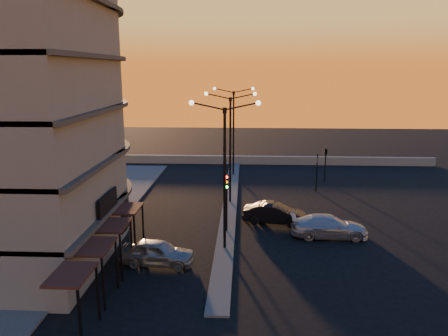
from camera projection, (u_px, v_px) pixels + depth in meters
ground at (225, 249)px, 28.09m from camera, size 120.00×120.00×0.00m
sidewalk_west at (87, 224)px, 32.47m from camera, size 5.00×40.00×0.12m
median at (230, 202)px, 37.82m from camera, size 1.20×36.00×0.12m
parapet at (251, 160)px, 53.22m from camera, size 44.00×0.50×1.00m
streetlamp_near at (225, 164)px, 26.86m from camera, size 4.32×0.32×9.51m
streetlamp_mid at (230, 139)px, 36.60m from camera, size 4.32×0.32×9.51m
streetlamp_far at (234, 124)px, 46.34m from camera, size 4.32×0.32×9.51m
traffic_light_main at (227, 194)px, 30.25m from camera, size 0.28×0.44×4.25m
signal_east_a at (317, 172)px, 40.93m from camera, size 0.13×0.16×3.60m
signal_east_b at (326, 152)px, 44.50m from camera, size 0.42×1.99×3.60m
car_hatchback at (158, 252)px, 25.75m from camera, size 4.51×2.14×1.49m
car_sedan at (274, 213)px, 32.66m from camera, size 4.87×2.42×1.54m
car_wagon at (329, 226)px, 30.02m from camera, size 5.24×2.17×1.51m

